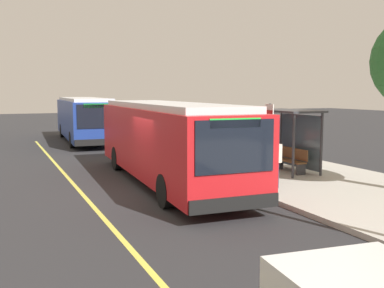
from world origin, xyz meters
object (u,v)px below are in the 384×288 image
waiting_bench (291,160)px  pedestrian_commuter (275,159)px  transit_bus_main (167,139)px  route_sign_post (269,133)px  transit_bus_second (84,118)px

waiting_bench → pedestrian_commuter: pedestrian_commuter is taller
transit_bus_main → route_sign_post: bearing=46.5°
pedestrian_commuter → waiting_bench: bearing=133.7°
transit_bus_main → waiting_bench: transit_bus_main is taller
route_sign_post → pedestrian_commuter: route_sign_post is taller
transit_bus_main → route_sign_post: 3.77m
route_sign_post → pedestrian_commuter: size_ratio=1.66×
transit_bus_main → waiting_bench: bearing=82.0°
transit_bus_main → pedestrian_commuter: bearing=42.7°
transit_bus_main → transit_bus_second: (-15.25, -0.19, 0.00)m
waiting_bench → route_sign_post: 3.28m
transit_bus_second → route_sign_post: size_ratio=4.08×
transit_bus_main → transit_bus_second: bearing=-179.3°
transit_bus_second → pedestrian_commuter: bearing=9.1°
transit_bus_second → transit_bus_main: bearing=0.7°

